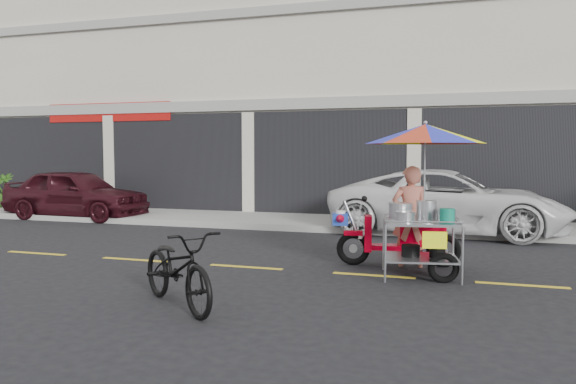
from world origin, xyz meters
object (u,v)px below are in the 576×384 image
(white_pickup, at_px, (448,202))
(food_vendor_rig, at_px, (418,178))
(maroon_sedan, at_px, (76,194))
(near_bicycle, at_px, (178,268))

(white_pickup, relative_size, food_vendor_rig, 2.08)
(maroon_sedan, bearing_deg, white_pickup, -89.23)
(white_pickup, distance_m, food_vendor_rig, 4.35)
(white_pickup, bearing_deg, near_bicycle, 160.80)
(maroon_sedan, relative_size, white_pickup, 0.78)
(white_pickup, distance_m, near_bicycle, 7.60)
(maroon_sedan, distance_m, white_pickup, 9.73)
(maroon_sedan, height_order, white_pickup, white_pickup)
(near_bicycle, xyz_separation_m, food_vendor_rig, (2.47, 2.78, 0.95))
(maroon_sedan, xyz_separation_m, food_vendor_rig, (9.42, -4.28, 0.73))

